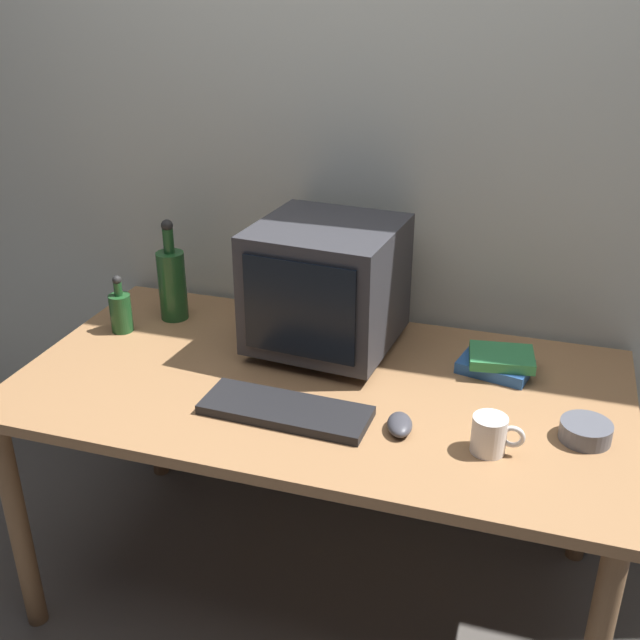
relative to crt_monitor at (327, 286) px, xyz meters
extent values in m
plane|color=#56514C|center=(0.04, -0.19, -0.92)|extent=(6.00, 6.00, 0.00)
cube|color=beige|center=(0.04, 0.30, 0.33)|extent=(4.00, 0.08, 2.50)
cube|color=#9E7047|center=(0.04, -0.19, -0.21)|extent=(1.61, 0.87, 0.03)
cylinder|color=brown|center=(-0.70, -0.56, -0.57)|extent=(0.06, 0.06, 0.69)
cylinder|color=brown|center=(-0.70, 0.18, -0.57)|extent=(0.06, 0.06, 0.69)
cylinder|color=brown|center=(0.79, 0.18, -0.57)|extent=(0.06, 0.06, 0.69)
cube|color=#333338|center=(0.00, 0.00, -0.18)|extent=(0.30, 0.26, 0.03)
cube|color=#333338|center=(0.00, 0.00, 0.01)|extent=(0.41, 0.41, 0.34)
cube|color=black|center=(-0.02, -0.19, 0.01)|extent=(0.31, 0.04, 0.27)
cube|color=black|center=(0.01, -0.37, -0.18)|extent=(0.43, 0.17, 0.02)
ellipsoid|color=#3F3F47|center=(0.29, -0.36, -0.17)|extent=(0.08, 0.11, 0.04)
cylinder|color=#1E4C23|center=(-0.51, 0.05, -0.08)|extent=(0.09, 0.09, 0.22)
cylinder|color=#1E4C23|center=(-0.51, 0.05, 0.06)|extent=(0.03, 0.03, 0.08)
sphere|color=#262626|center=(-0.51, 0.05, 0.11)|extent=(0.04, 0.04, 0.04)
cylinder|color=#1E4C23|center=(-0.62, -0.08, -0.13)|extent=(0.07, 0.07, 0.12)
cylinder|color=#1E4C23|center=(-0.62, -0.08, -0.06)|extent=(0.02, 0.02, 0.04)
sphere|color=#262626|center=(-0.62, -0.08, -0.03)|extent=(0.03, 0.03, 0.03)
cube|color=#28569E|center=(0.48, 0.00, -0.18)|extent=(0.21, 0.16, 0.03)
cube|color=#33894C|center=(0.49, 0.00, -0.15)|extent=(0.19, 0.15, 0.03)
cylinder|color=white|center=(0.50, -0.38, -0.15)|extent=(0.08, 0.08, 0.09)
torus|color=white|center=(0.55, -0.38, -0.14)|extent=(0.06, 0.01, 0.06)
cylinder|color=#595B66|center=(0.71, -0.27, -0.17)|extent=(0.12, 0.12, 0.04)
camera|label=1|loc=(0.57, -1.87, 0.82)|focal=42.57mm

